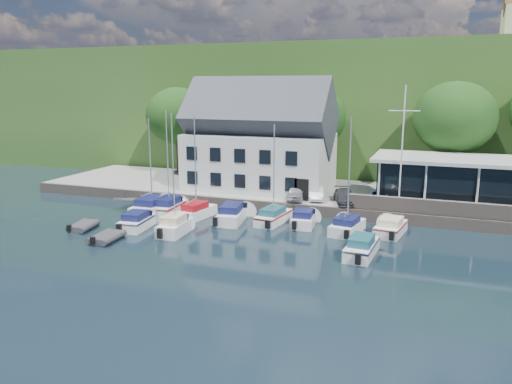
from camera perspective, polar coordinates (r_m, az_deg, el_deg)
ground at (r=33.63m, az=2.01°, el=-7.36°), size 180.00×180.00×0.00m
quay at (r=49.81m, az=8.38°, el=-0.45°), size 60.00×13.00×1.00m
quay_face at (r=43.64m, az=6.59°, el=-2.19°), size 60.00×0.30×1.00m
hillside at (r=92.71m, az=14.42°, el=9.73°), size 160.00×75.00×16.00m
field_patch at (r=100.27m, az=19.87°, el=14.21°), size 50.00×30.00×0.30m
harbor_building at (r=49.95m, az=0.41°, el=5.36°), size 14.40×8.20×8.70m
club_pavilion at (r=46.85m, az=21.35°, el=1.23°), size 13.20×7.20×4.10m
seawall at (r=42.67m, az=22.60°, el=-1.86°), size 18.00×0.50×1.20m
gangway at (r=48.52m, az=-13.31°, el=-1.59°), size 1.20×6.00×1.40m
car_silver at (r=45.54m, az=4.55°, el=-0.08°), size 2.21×3.94×1.27m
car_white at (r=45.77m, az=6.90°, el=-0.12°), size 2.05×3.79×1.19m
car_dgrey at (r=44.68m, az=10.16°, el=-0.51°), size 2.99×4.50×1.21m
car_blue at (r=44.76m, az=13.94°, el=-0.57°), size 1.66×3.94×1.33m
flagpole at (r=42.57m, az=16.34°, el=4.76°), size 2.46×0.20×10.25m
tree_0 at (r=60.06m, az=-8.94°, el=6.99°), size 7.34×7.34×10.04m
tree_1 at (r=56.48m, az=-3.55°, el=6.21°), size 6.50×6.50×8.88m
tree_2 at (r=54.32m, az=6.26°, el=6.62°), size 7.45×7.45×10.18m
tree_4 at (r=52.17m, az=21.62°, el=5.88°), size 7.79×7.79×10.65m
boat_r1_0 at (r=44.56m, az=-11.99°, el=3.50°), size 2.72×7.22×9.50m
boat_r1_1 at (r=44.19m, az=-10.07°, el=3.44°), size 2.37×6.56×9.40m
boat_r1_2 at (r=42.48m, az=-6.94°, el=2.58°), size 2.61×6.29×8.49m
boat_r1_3 at (r=41.99m, az=-2.68°, el=-2.33°), size 3.05×7.01×1.50m
boat_r1_4 at (r=40.70m, az=2.06°, el=2.09°), size 2.55×6.37×8.27m
boat_r1_5 at (r=40.79m, az=5.47°, el=-2.91°), size 2.48×5.20×1.36m
boat_r1_6 at (r=38.50m, az=10.58°, el=1.25°), size 2.83×5.88×8.19m
boat_r1_7 at (r=39.59m, az=15.14°, el=-3.74°), size 2.72×5.72×1.37m
boat_r2_0 at (r=41.02m, az=-13.39°, el=-3.10°), size 2.60×5.73×1.38m
boat_r2_1 at (r=38.00m, az=-9.43°, el=2.07°), size 2.17×5.40×9.39m
boat_r2_4 at (r=34.28m, az=11.99°, el=-5.99°), size 2.17×6.13×1.43m
dinghy_0 at (r=42.02m, az=-19.13°, el=-3.58°), size 2.25×3.17×0.68m
dinghy_1 at (r=38.34m, az=-16.72°, el=-4.86°), size 2.04×3.18×0.71m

